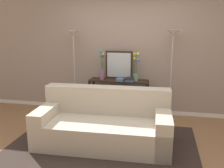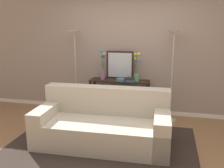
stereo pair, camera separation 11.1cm
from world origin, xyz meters
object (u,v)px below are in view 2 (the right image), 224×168
at_px(book_stack, 130,80).
at_px(book_row_under_console, 104,112).
at_px(wall_mirror, 120,65).
at_px(vase_tall_flowers, 103,68).
at_px(vase_short_flowers, 137,69).
at_px(floor_lamp_right, 173,51).
at_px(fruit_bowl, 121,80).
at_px(console_table, 120,91).
at_px(floor_lamp_left, 75,49).
at_px(couch, 103,125).

distance_m(book_stack, book_row_under_console, 0.96).
relative_size(wall_mirror, vase_tall_flowers, 0.93).
distance_m(wall_mirror, vase_short_flowers, 0.42).
height_order(wall_mirror, vase_tall_flowers, vase_tall_flowers).
bearing_deg(book_stack, book_row_under_console, 169.23).
xyz_separation_m(wall_mirror, book_stack, (0.27, -0.25, -0.25)).
bearing_deg(floor_lamp_right, wall_mirror, 170.66).
bearing_deg(vase_tall_flowers, book_stack, -8.68).
bearing_deg(fruit_bowl, vase_tall_flowers, 168.04).
distance_m(wall_mirror, fruit_bowl, 0.36).
relative_size(console_table, wall_mirror, 2.11).
xyz_separation_m(floor_lamp_right, book_stack, (-0.81, -0.08, -0.60)).
bearing_deg(wall_mirror, vase_short_flowers, -23.49).
distance_m(floor_lamp_left, floor_lamp_right, 2.00).
height_order(console_table, book_stack, book_stack).
height_order(couch, fruit_bowl, couch).
height_order(floor_lamp_right, fruit_bowl, floor_lamp_right).
height_order(vase_short_flowers, book_stack, vase_short_flowers).
bearing_deg(book_row_under_console, book_stack, -10.77).
distance_m(floor_lamp_right, wall_mirror, 1.14).
relative_size(floor_lamp_right, book_row_under_console, 5.42).
bearing_deg(wall_mirror, book_stack, -43.40).
bearing_deg(floor_lamp_right, vase_tall_flowers, 179.38).
distance_m(couch, vase_short_flowers, 1.49).
bearing_deg(console_table, fruit_bowl, -67.55).
relative_size(floor_lamp_right, fruit_bowl, 9.95).
relative_size(floor_lamp_right, vase_short_flowers, 3.09).
relative_size(couch, vase_short_flowers, 3.67).
xyz_separation_m(fruit_bowl, book_row_under_console, (-0.38, 0.10, -0.75)).
bearing_deg(couch, book_stack, 78.14).
bearing_deg(couch, vase_tall_flowers, 105.44).
xyz_separation_m(fruit_bowl, book_stack, (0.20, -0.01, 0.01)).
height_order(couch, book_row_under_console, couch).
relative_size(floor_lamp_left, vase_tall_flowers, 2.83).
xyz_separation_m(floor_lamp_right, vase_short_flowers, (-0.69, 0.01, -0.40)).
bearing_deg(book_stack, vase_short_flowers, 35.98).
bearing_deg(console_table, book_row_under_console, -180.00).
bearing_deg(wall_mirror, floor_lamp_right, -9.34).
bearing_deg(floor_lamp_left, book_row_under_console, 3.24).
xyz_separation_m(floor_lamp_left, book_row_under_console, (0.61, 0.03, -1.34)).
bearing_deg(floor_lamp_right, vase_short_flowers, 179.22).
relative_size(floor_lamp_left, wall_mirror, 3.06).
bearing_deg(fruit_bowl, book_stack, -1.95).
height_order(console_table, fruit_bowl, fruit_bowl).
distance_m(floor_lamp_right, book_stack, 1.01).
xyz_separation_m(wall_mirror, fruit_bowl, (0.07, -0.25, -0.26)).
distance_m(wall_mirror, vase_tall_flowers, 0.37).
bearing_deg(vase_short_flowers, book_row_under_console, 177.93).
relative_size(floor_lamp_left, fruit_bowl, 9.84).
relative_size(vase_tall_flowers, book_stack, 3.54).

